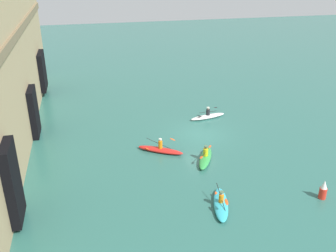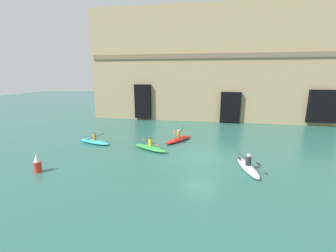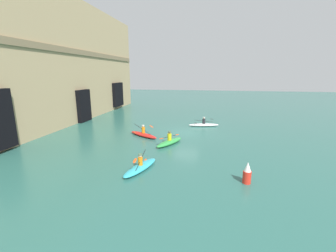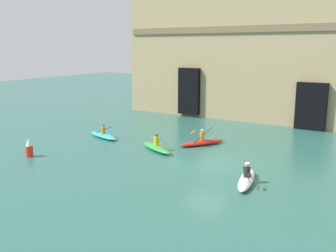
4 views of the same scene
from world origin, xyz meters
name	(u,v)px [view 4 (image 4 of 4)]	position (x,y,z in m)	size (l,w,h in m)	color
ground_plane	(206,165)	(0.00, 0.00, 0.00)	(120.00, 120.00, 0.00)	#2D665B
cliff_bluff	(316,42)	(2.54, 16.59, 7.31)	(36.59, 6.69, 14.68)	tan
kayak_green	(156,147)	(-4.23, 0.99, 0.24)	(3.35, 2.19, 1.18)	green
kayak_red	(202,142)	(-2.26, 3.92, 0.22)	(2.51, 3.41, 1.22)	red
kayak_white	(247,179)	(3.14, -1.69, 0.22)	(1.42, 3.53, 1.09)	white
kayak_cyan	(103,135)	(-9.72, 1.86, 0.20)	(3.44, 1.77, 1.07)	#33B2C6
marker_buoy	(29,148)	(-10.33, -4.49, 0.58)	(0.46, 0.46, 1.25)	red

